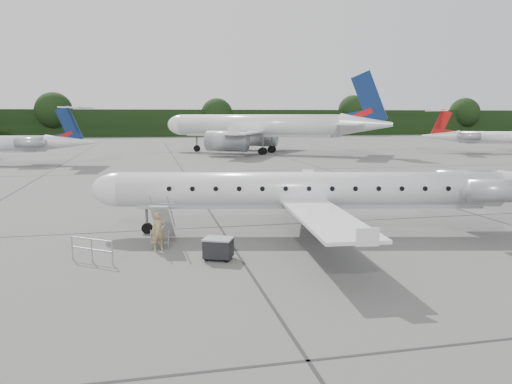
{
  "coord_description": "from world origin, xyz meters",
  "views": [
    {
      "loc": [
        -8.8,
        -22.45,
        6.18
      ],
      "look_at": [
        -3.42,
        2.29,
        2.3
      ],
      "focal_mm": 35.0,
      "sensor_mm": 36.0,
      "label": 1
    }
  ],
  "objects": [
    {
      "name": "ground",
      "position": [
        0.0,
        0.0,
        0.0
      ],
      "size": [
        320.0,
        320.0,
        0.0
      ],
      "primitive_type": "plane",
      "color": "#5B5B58",
      "rests_on": "ground"
    },
    {
      "name": "treeline",
      "position": [
        0.0,
        130.0,
        4.0
      ],
      "size": [
        260.0,
        4.0,
        8.0
      ],
      "primitive_type": "cube",
      "color": "black",
      "rests_on": "ground"
    },
    {
      "name": "main_regional_jet",
      "position": [
        -0.56,
        2.18,
        3.27
      ],
      "size": [
        28.72,
        23.22,
        6.53
      ],
      "primitive_type": null,
      "rotation": [
        0.0,
        0.0,
        -0.21
      ],
      "color": "silver",
      "rests_on": "ground"
    },
    {
      "name": "airstair",
      "position": [
        -8.17,
        1.68,
        1.02
      ],
      "size": [
        1.29,
        2.34,
        2.05
      ],
      "primitive_type": null,
      "rotation": [
        0.0,
        0.0,
        -0.21
      ],
      "color": "silver",
      "rests_on": "ground"
    },
    {
      "name": "passenger",
      "position": [
        -8.43,
        0.45,
        0.9
      ],
      "size": [
        0.73,
        0.56,
        1.8
      ],
      "primitive_type": "imported",
      "rotation": [
        0.0,
        0.0,
        0.22
      ],
      "color": "#968052",
      "rests_on": "ground"
    },
    {
      "name": "safety_railing",
      "position": [
        -11.26,
        -0.84,
        0.5
      ],
      "size": [
        1.82,
        1.37,
        1.0
      ],
      "primitive_type": null,
      "rotation": [
        0.0,
        0.0,
        -0.64
      ],
      "color": "#9A9DA2",
      "rests_on": "ground"
    },
    {
      "name": "baggage_cart",
      "position": [
        -5.94,
        -1.62,
        0.5
      ],
      "size": [
        1.45,
        1.33,
        1.01
      ],
      "primitive_type": null,
      "rotation": [
        0.0,
        0.0,
        -0.42
      ],
      "color": "black",
      "rests_on": "ground"
    },
    {
      "name": "bg_narrowbody",
      "position": [
        8.99,
        58.34,
        6.36
      ],
      "size": [
        43.63,
        40.61,
        12.73
      ],
      "primitive_type": null,
      "rotation": [
        0.0,
        0.0,
        -0.57
      ],
      "color": "silver",
      "rests_on": "ground"
    }
  ]
}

